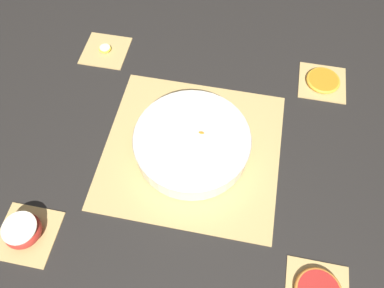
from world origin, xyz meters
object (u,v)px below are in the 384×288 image
object	(u,v)px
apple_half	(23,231)
orange_slice_whole	(323,80)
banana_coin_single	(105,48)
fruit_salad_bowl	(192,142)

from	to	relation	value
apple_half	orange_slice_whole	distance (m)	0.85
apple_half	banana_coin_single	world-z (taller)	apple_half
banana_coin_single	fruit_salad_bowl	bearing A→B (deg)	138.31
orange_slice_whole	fruit_salad_bowl	bearing A→B (deg)	41.62
fruit_salad_bowl	banana_coin_single	xyz separation A→B (m)	(0.32, -0.28, -0.03)
orange_slice_whole	banana_coin_single	distance (m)	0.63
fruit_salad_bowl	apple_half	world-z (taller)	fruit_salad_bowl
fruit_salad_bowl	apple_half	xyz separation A→B (m)	(0.32, 0.28, -0.01)
apple_half	banana_coin_single	xyz separation A→B (m)	(-0.00, -0.56, -0.02)
apple_half	orange_slice_whole	xyz separation A→B (m)	(-0.63, -0.56, -0.02)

